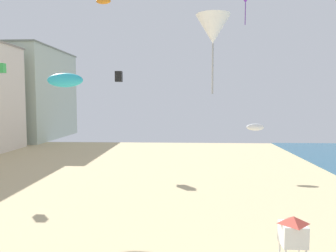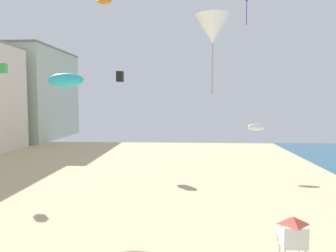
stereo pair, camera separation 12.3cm
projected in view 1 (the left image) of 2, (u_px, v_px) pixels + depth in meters
boardwalk_hotel_far at (23, 94)px, 68.49m from camera, size 15.74×22.16×18.34m
lifeguard_stand at (293, 231)px, 15.11m from camera, size 1.10×1.10×2.55m
kite_white_delta at (213, 29)px, 15.40m from camera, size 1.63×1.63×3.70m
kite_orange_parafoil at (103, 1)px, 30.41m from camera, size 1.39×0.38×0.54m
kite_black_box at (119, 77)px, 39.60m from camera, size 0.81×0.81×1.27m
kite_green_box at (2, 68)px, 32.19m from camera, size 0.59×0.59×0.93m
kite_cyan_parafoil at (65, 80)px, 25.24m from camera, size 2.80×0.78×1.09m
kite_white_parafoil at (255, 127)px, 34.73m from camera, size 1.88×0.52×0.73m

